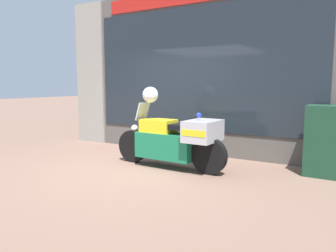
% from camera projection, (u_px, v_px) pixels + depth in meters
% --- Properties ---
extents(ground_plane, '(60.00, 60.00, 0.00)m').
position_uv_depth(ground_plane, '(135.00, 168.00, 6.34)').
color(ground_plane, '#7A5B4C').
extents(shop_building, '(6.67, 0.55, 3.79)m').
position_uv_depth(shop_building, '(169.00, 72.00, 8.01)').
color(shop_building, '#56514C').
rests_on(shop_building, ground).
extents(window_display, '(5.27, 0.30, 1.84)m').
position_uv_depth(window_display, '(199.00, 134.00, 7.79)').
color(window_display, slate).
rests_on(window_display, ground).
extents(paramedic_motorcycle, '(2.42, 0.76, 1.25)m').
position_uv_depth(paramedic_motorcycle, '(175.00, 140.00, 6.24)').
color(paramedic_motorcycle, black).
rests_on(paramedic_motorcycle, ground).
extents(utility_cabinet, '(0.78, 0.49, 1.25)m').
position_uv_depth(utility_cabinet, '(329.00, 141.00, 5.70)').
color(utility_cabinet, '#193D28').
rests_on(utility_cabinet, ground).
extents(white_helmet, '(0.31, 0.31, 0.31)m').
position_uv_depth(white_helmet, '(150.00, 95.00, 6.45)').
color(white_helmet, white).
rests_on(white_helmet, paramedic_motorcycle).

